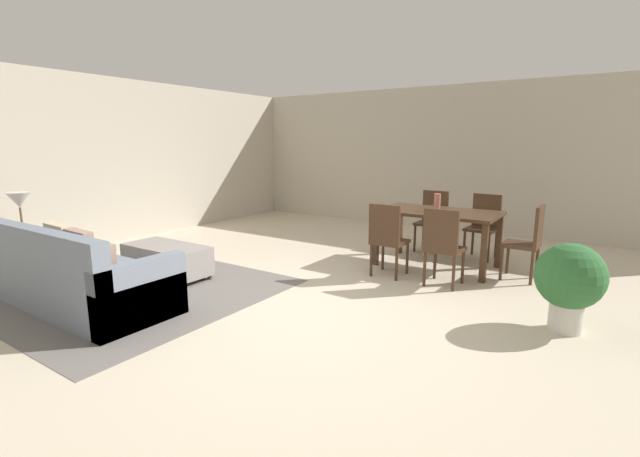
# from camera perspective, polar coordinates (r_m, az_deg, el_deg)

# --- Properties ---
(ground_plane) EXTENTS (10.80, 10.80, 0.00)m
(ground_plane) POSITION_cam_1_polar(r_m,az_deg,el_deg) (4.49, -2.54, -10.47)
(ground_plane) COLOR beige
(wall_back) EXTENTS (9.00, 0.12, 2.70)m
(wall_back) POSITION_cam_1_polar(r_m,az_deg,el_deg) (8.72, 17.51, 8.60)
(wall_back) COLOR #BCB2A0
(wall_back) RESTS_ON ground_plane
(wall_left) EXTENTS (0.12, 11.00, 2.70)m
(wall_left) POSITION_cam_1_polar(r_m,az_deg,el_deg) (7.99, -27.48, 7.70)
(wall_left) COLOR #BCB2A0
(wall_left) RESTS_ON ground_plane
(area_rug) EXTENTS (3.00, 2.80, 0.01)m
(area_rug) POSITION_cam_1_polar(r_m,az_deg,el_deg) (5.51, -23.38, -7.22)
(area_rug) COLOR slate
(area_rug) RESTS_ON ground_plane
(couch) EXTENTS (2.14, 0.91, 0.86)m
(couch) POSITION_cam_1_polar(r_m,az_deg,el_deg) (5.12, -28.98, -5.66)
(couch) COLOR slate
(couch) RESTS_ON ground_plane
(ottoman_table) EXTENTS (1.11, 0.54, 0.41)m
(ottoman_table) POSITION_cam_1_polar(r_m,az_deg,el_deg) (5.77, -19.26, -3.75)
(ottoman_table) COLOR gray
(ottoman_table) RESTS_ON ground_plane
(side_table) EXTENTS (0.40, 0.40, 0.55)m
(side_table) POSITION_cam_1_polar(r_m,az_deg,el_deg) (6.35, -33.95, -1.83)
(side_table) COLOR olive
(side_table) RESTS_ON ground_plane
(table_lamp) EXTENTS (0.26, 0.26, 0.53)m
(table_lamp) POSITION_cam_1_polar(r_m,az_deg,el_deg) (6.27, -34.47, 2.86)
(table_lamp) COLOR brown
(table_lamp) RESTS_ON side_table
(dining_table) EXTENTS (1.54, 0.91, 0.76)m
(dining_table) POSITION_cam_1_polar(r_m,az_deg,el_deg) (6.06, 15.05, 1.35)
(dining_table) COLOR #422B1C
(dining_table) RESTS_ON ground_plane
(dining_chair_near_left) EXTENTS (0.41, 0.41, 0.92)m
(dining_chair_near_left) POSITION_cam_1_polar(r_m,az_deg,el_deg) (5.46, 8.73, -0.97)
(dining_chair_near_left) COLOR #422B1C
(dining_chair_near_left) RESTS_ON ground_plane
(dining_chair_near_right) EXTENTS (0.40, 0.40, 0.92)m
(dining_chair_near_right) POSITION_cam_1_polar(r_m,az_deg,el_deg) (5.21, 15.66, -1.84)
(dining_chair_near_right) COLOR #422B1C
(dining_chair_near_right) RESTS_ON ground_plane
(dining_chair_far_left) EXTENTS (0.41, 0.41, 0.92)m
(dining_chair_far_left) POSITION_cam_1_polar(r_m,az_deg,el_deg) (7.01, 14.40, 1.45)
(dining_chair_far_left) COLOR #422B1C
(dining_chair_far_left) RESTS_ON ground_plane
(dining_chair_far_right) EXTENTS (0.43, 0.43, 0.92)m
(dining_chair_far_right) POSITION_cam_1_polar(r_m,az_deg,el_deg) (6.76, 20.48, 0.76)
(dining_chair_far_right) COLOR #422B1C
(dining_chair_far_right) RESTS_ON ground_plane
(dining_chair_head_east) EXTENTS (0.41, 0.41, 0.92)m
(dining_chair_head_east) POSITION_cam_1_polar(r_m,az_deg,el_deg) (5.83, 25.50, -1.18)
(dining_chair_head_east) COLOR #422B1C
(dining_chair_head_east) RESTS_ON ground_plane
(vase_centerpiece) EXTENTS (0.08, 0.08, 0.23)m
(vase_centerpiece) POSITION_cam_1_polar(r_m,az_deg,el_deg) (6.01, 14.97, 3.31)
(vase_centerpiece) COLOR #B26659
(vase_centerpiece) RESTS_ON dining_table
(potted_plant) EXTENTS (0.58, 0.58, 0.80)m
(potted_plant) POSITION_cam_1_polar(r_m,az_deg,el_deg) (4.43, 29.68, -5.83)
(potted_plant) COLOR beige
(potted_plant) RESTS_ON ground_plane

